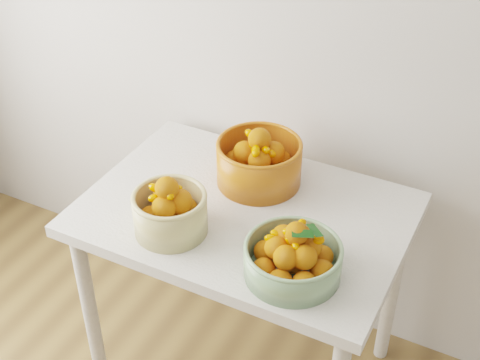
% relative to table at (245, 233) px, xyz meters
% --- Properties ---
extents(table, '(1.00, 0.70, 0.75)m').
position_rel_table_xyz_m(table, '(0.00, 0.00, 0.00)').
color(table, silver).
rests_on(table, ground).
extents(bowl_cream, '(0.27, 0.27, 0.19)m').
position_rel_table_xyz_m(bowl_cream, '(-0.15, -0.19, 0.17)').
color(bowl_cream, '#C9B97B').
rests_on(bowl_cream, table).
extents(bowl_green, '(0.34, 0.34, 0.17)m').
position_rel_table_xyz_m(bowl_green, '(0.25, -0.20, 0.16)').
color(bowl_green, gray).
rests_on(bowl_green, table).
extents(bowl_orange, '(0.35, 0.35, 0.20)m').
position_rel_table_xyz_m(bowl_orange, '(-0.03, 0.15, 0.17)').
color(bowl_orange, '#C15515').
rests_on(bowl_orange, table).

